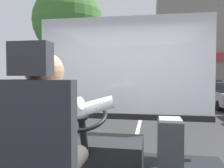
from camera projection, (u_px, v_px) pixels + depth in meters
The scene contains 7 objects.
ground at pixel (142, 113), 10.43m from camera, with size 18.00×44.00×0.06m.
bus_driver at pixel (49, 133), 1.44m from camera, with size 0.77×0.55×0.82m.
steering_console at pixel (93, 155), 2.53m from camera, with size 1.10×0.95×0.84m.
fare_box at pixel (170, 162), 1.95m from camera, with size 0.20×0.23×0.75m.
windshield_panel at pixel (123, 79), 3.29m from camera, with size 2.50×0.08×1.48m.
street_tree at pixel (68, 22), 10.66m from camera, with size 3.24×3.24×5.84m.
parked_car_blue at pixel (207, 88), 17.73m from camera, with size 1.77×4.39×1.33m.
Camera 1 is at (0.39, -1.65, 1.73)m, focal length 36.67 mm.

